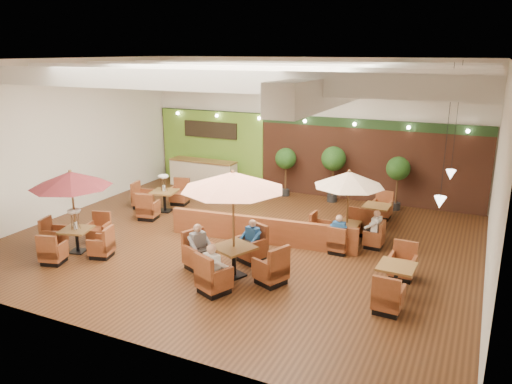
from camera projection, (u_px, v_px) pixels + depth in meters
The scene contains 17 objects.
room at pixel (264, 121), 15.59m from camera, with size 14.04×14.00×5.52m.
service_counter at pixel (203, 173), 21.71m from camera, with size 3.00×0.75×1.18m.
booth_divider at pixel (261, 230), 15.35m from camera, with size 5.96×0.18×0.83m, color brown.
table_0 at pixel (73, 197), 14.31m from camera, with size 2.56×2.56×2.51m.
table_1 at pixel (233, 206), 12.68m from camera, with size 3.03×3.03×2.89m.
table_2 at pixel (348, 193), 15.00m from camera, with size 2.27×2.27×2.34m.
table_3 at pixel (159, 199), 18.48m from camera, with size 1.90×2.75×1.56m.
table_4 at pixel (396, 280), 12.12m from camera, with size 0.89×2.58×0.96m.
table_5 at pixel (376, 216), 16.79m from camera, with size 0.89×2.56×0.95m.
topiary_0 at pixel (286, 160), 20.10m from camera, with size 0.85×0.85×1.98m.
topiary_1 at pixel (334, 161), 19.24m from camera, with size 0.95×0.95×2.20m.
topiary_2 at pixel (398, 171), 18.28m from camera, with size 0.87×0.87×2.02m.
diner_0 at pixel (214, 264), 12.08m from camera, with size 0.46×0.43×0.83m.
diner_1 at pixel (251, 236), 13.93m from camera, with size 0.42×0.38×0.77m.
diner_2 at pixel (199, 242), 13.43m from camera, with size 0.44×0.46×0.82m.
diner_3 at pixel (339, 229), 14.50m from camera, with size 0.37×0.30×0.74m.
diner_4 at pixel (375, 225), 14.89m from camera, with size 0.33×0.38×0.74m.
Camera 1 is at (6.65, -13.02, 5.76)m, focal length 35.00 mm.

